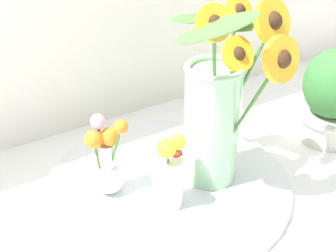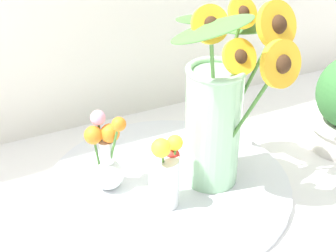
{
  "view_description": "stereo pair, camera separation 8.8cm",
  "coord_description": "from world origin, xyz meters",
  "px_view_note": "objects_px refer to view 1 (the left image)",
  "views": [
    {
      "loc": [
        -0.46,
        -0.61,
        0.63
      ],
      "look_at": [
        -0.02,
        0.07,
        0.15
      ],
      "focal_mm": 50.0,
      "sensor_mm": 36.0,
      "label": 1
    },
    {
      "loc": [
        -0.38,
        -0.66,
        0.63
      ],
      "look_at": [
        -0.02,
        0.07,
        0.15
      ],
      "focal_mm": 50.0,
      "sensor_mm": 36.0,
      "label": 2
    }
  ],
  "objects_px": {
    "serving_tray": "(168,184)",
    "potted_plant": "(333,96)",
    "mason_jar_sunflowers": "(217,109)",
    "vase_small_center": "(169,174)",
    "vase_bulb_right": "(107,162)"
  },
  "relations": [
    {
      "from": "serving_tray",
      "to": "vase_small_center",
      "type": "xyz_separation_m",
      "value": [
        -0.04,
        -0.06,
        0.08
      ]
    },
    {
      "from": "vase_small_center",
      "to": "serving_tray",
      "type": "bearing_deg",
      "value": 59.12
    },
    {
      "from": "serving_tray",
      "to": "potted_plant",
      "type": "height_order",
      "value": "potted_plant"
    },
    {
      "from": "mason_jar_sunflowers",
      "to": "potted_plant",
      "type": "distance_m",
      "value": 0.36
    },
    {
      "from": "serving_tray",
      "to": "mason_jar_sunflowers",
      "type": "height_order",
      "value": "mason_jar_sunflowers"
    },
    {
      "from": "vase_bulb_right",
      "to": "vase_small_center",
      "type": "bearing_deg",
      "value": -49.61
    },
    {
      "from": "vase_bulb_right",
      "to": "mason_jar_sunflowers",
      "type": "bearing_deg",
      "value": -18.59
    },
    {
      "from": "mason_jar_sunflowers",
      "to": "vase_small_center",
      "type": "relative_size",
      "value": 2.47
    },
    {
      "from": "vase_bulb_right",
      "to": "potted_plant",
      "type": "distance_m",
      "value": 0.57
    },
    {
      "from": "serving_tray",
      "to": "mason_jar_sunflowers",
      "type": "bearing_deg",
      "value": -20.88
    },
    {
      "from": "vase_small_center",
      "to": "potted_plant",
      "type": "xyz_separation_m",
      "value": [
        0.48,
        0.02,
        0.03
      ]
    },
    {
      "from": "serving_tray",
      "to": "potted_plant",
      "type": "bearing_deg",
      "value": -5.62
    },
    {
      "from": "serving_tray",
      "to": "vase_bulb_right",
      "type": "distance_m",
      "value": 0.15
    },
    {
      "from": "potted_plant",
      "to": "mason_jar_sunflowers",
      "type": "bearing_deg",
      "value": 178.69
    },
    {
      "from": "potted_plant",
      "to": "serving_tray",
      "type": "bearing_deg",
      "value": 174.38
    }
  ]
}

